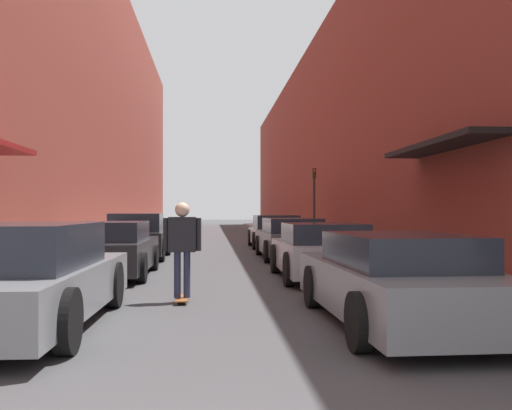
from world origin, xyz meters
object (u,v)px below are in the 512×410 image
parked_car_right_1 (322,251)px  parked_car_right_3 (276,232)px  traffic_light (314,196)px  parked_car_left_0 (25,278)px  skateboarder (182,241)px  parked_car_right_2 (291,239)px  parked_car_left_2 (137,237)px  parked_car_left_1 (111,250)px  parked_car_right_0 (395,280)px

parked_car_right_1 → parked_car_right_3: size_ratio=1.00×
traffic_light → parked_car_left_0: bearing=-111.8°
parked_car_right_3 → skateboarder: 13.76m
parked_car_right_3 → parked_car_right_2: bearing=-91.1°
parked_car_left_0 → parked_car_right_1: bearing=45.5°
parked_car_left_2 → parked_car_right_3: size_ratio=1.00×
parked_car_right_3 → parked_car_left_0: bearing=-107.8°
parked_car_left_1 → parked_car_right_1: bearing=-10.0°
parked_car_right_0 → parked_car_right_1: 5.05m
parked_car_right_2 → parked_car_right_3: 5.20m
parked_car_right_1 → parked_car_right_2: size_ratio=0.84×
parked_car_left_0 → parked_car_right_1: 6.82m
parked_car_left_0 → parked_car_left_2: size_ratio=1.19×
parked_car_left_0 → skateboarder: skateboarder is taller
parked_car_right_0 → traffic_light: (2.08, 17.25, 1.53)m
traffic_light → parked_car_right_3: bearing=-137.8°
parked_car_right_1 → traffic_light: 12.47m
parked_car_left_2 → parked_car_right_1: (4.71, -5.64, -0.07)m
parked_car_left_1 → parked_car_right_0: bearing=-51.5°
parked_car_left_0 → parked_car_right_2: (4.84, 10.17, -0.03)m
parked_car_left_0 → parked_car_right_0: bearing=-2.1°
parked_car_left_0 → parked_car_left_1: 5.70m
parked_car_left_0 → parked_car_right_0: (4.75, -0.18, -0.05)m
parked_car_left_2 → parked_car_right_3: bearing=44.9°
parked_car_left_0 → traffic_light: traffic_light is taller
parked_car_left_2 → skateboarder: 8.75m
parked_car_right_0 → parked_car_right_3: (0.19, 15.55, 0.04)m
parked_car_left_2 → parked_car_right_0: parked_car_left_2 is taller
traffic_light → parked_car_left_2: bearing=-135.8°
parked_car_left_2 → parked_car_right_2: bearing=-4.1°
parked_car_left_1 → parked_car_right_1: parked_car_left_1 is taller
parked_car_left_0 → parked_car_left_1: bearing=89.2°
parked_car_left_1 → parked_car_right_0: 7.51m
parked_car_left_2 → parked_car_right_3: 6.88m
parked_car_left_1 → parked_car_left_2: parked_car_left_2 is taller
parked_car_left_1 → parked_car_right_2: size_ratio=0.87×
parked_car_right_2 → traffic_light: bearing=73.9°
parked_car_left_1 → parked_car_right_0: size_ratio=0.91×
parked_car_left_2 → parked_car_right_0: (4.68, -10.69, -0.08)m
parked_car_right_2 → skateboarder: skateboarder is taller
parked_car_right_0 → skateboarder: (-2.87, 2.13, 0.41)m
skateboarder → traffic_light: 15.95m
parked_car_right_1 → traffic_light: (2.05, 12.21, 1.52)m
parked_car_right_2 → parked_car_left_1: bearing=-136.8°
parked_car_left_0 → parked_car_right_3: size_ratio=1.18×
parked_car_left_2 → parked_car_right_0: bearing=-66.3°
parked_car_right_0 → parked_car_right_3: size_ratio=1.14×
parked_car_right_2 → skateboarder: (-2.96, -8.21, 0.38)m
parked_car_left_1 → parked_car_right_2: bearing=43.2°
parked_car_left_2 → parked_car_right_1: parked_car_left_2 is taller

